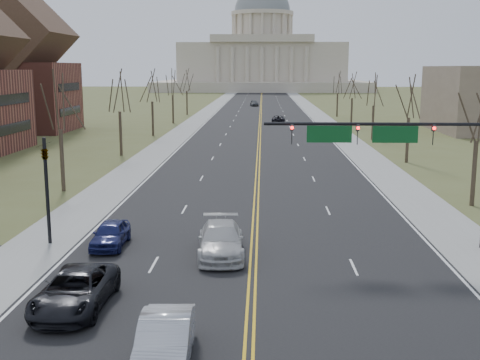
# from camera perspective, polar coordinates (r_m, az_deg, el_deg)

# --- Properties ---
(road) EXTENTS (20.00, 380.00, 0.01)m
(road) POSITION_cam_1_polar(r_m,az_deg,el_deg) (129.06, 1.96, 6.27)
(road) COLOR black
(road) RESTS_ON ground
(cross_road) EXTENTS (120.00, 14.00, 0.01)m
(cross_road) POSITION_cam_1_polar(r_m,az_deg,el_deg) (26.55, 1.10, -10.92)
(cross_road) COLOR black
(cross_road) RESTS_ON ground
(sidewalk_left) EXTENTS (4.00, 380.00, 0.03)m
(sidewalk_left) POSITION_cam_1_polar(r_m,az_deg,el_deg) (129.66, -3.38, 6.28)
(sidewalk_left) COLOR gray
(sidewalk_left) RESTS_ON ground
(sidewalk_right) EXTENTS (4.00, 380.00, 0.03)m
(sidewalk_right) POSITION_cam_1_polar(r_m,az_deg,el_deg) (129.58, 7.31, 6.21)
(sidewalk_right) COLOR gray
(sidewalk_right) RESTS_ON ground
(center_line) EXTENTS (0.42, 380.00, 0.01)m
(center_line) POSITION_cam_1_polar(r_m,az_deg,el_deg) (129.06, 1.96, 6.27)
(center_line) COLOR gold
(center_line) RESTS_ON road
(edge_line_left) EXTENTS (0.15, 380.00, 0.01)m
(edge_line_left) POSITION_cam_1_polar(r_m,az_deg,el_deg) (129.47, -2.40, 6.28)
(edge_line_left) COLOR silver
(edge_line_left) RESTS_ON road
(edge_line_right) EXTENTS (0.15, 380.00, 0.01)m
(edge_line_right) POSITION_cam_1_polar(r_m,az_deg,el_deg) (129.40, 6.33, 6.22)
(edge_line_right) COLOR silver
(edge_line_right) RESTS_ON road
(capitol) EXTENTS (90.00, 60.00, 50.00)m
(capitol) POSITION_cam_1_polar(r_m,az_deg,el_deg) (268.64, 2.10, 11.54)
(capitol) COLOR beige
(capitol) RESTS_ON ground
(signal_mast) EXTENTS (12.12, 0.44, 7.20)m
(signal_mast) POSITION_cam_1_polar(r_m,az_deg,el_deg) (33.19, 14.37, 3.37)
(signal_mast) COLOR black
(signal_mast) RESTS_ON ground
(signal_left) EXTENTS (0.32, 0.36, 6.00)m
(signal_left) POSITION_cam_1_polar(r_m,az_deg,el_deg) (34.86, -17.89, 0.12)
(signal_left) COLOR black
(signal_left) RESTS_ON ground
(tree_r_0) EXTENTS (3.74, 3.74, 8.50)m
(tree_r_0) POSITION_cam_1_polar(r_m,az_deg,el_deg) (45.39, 21.65, 5.82)
(tree_r_0) COLOR #362820
(tree_r_0) RESTS_ON ground
(tree_l_0) EXTENTS (3.96, 3.96, 9.00)m
(tree_l_0) POSITION_cam_1_polar(r_m,az_deg,el_deg) (49.42, -16.78, 6.90)
(tree_l_0) COLOR #362820
(tree_l_0) RESTS_ON ground
(tree_r_1) EXTENTS (3.74, 3.74, 8.50)m
(tree_r_1) POSITION_cam_1_polar(r_m,az_deg,el_deg) (64.56, 15.78, 7.37)
(tree_r_1) COLOR #362820
(tree_r_1) RESTS_ON ground
(tree_l_1) EXTENTS (3.96, 3.96, 9.00)m
(tree_l_1) POSITION_cam_1_polar(r_m,az_deg,el_deg) (68.63, -11.39, 8.05)
(tree_l_1) COLOR #362820
(tree_l_1) RESTS_ON ground
(tree_r_2) EXTENTS (3.74, 3.74, 8.50)m
(tree_r_2) POSITION_cam_1_polar(r_m,az_deg,el_deg) (84.12, 12.60, 8.17)
(tree_r_2) COLOR #362820
(tree_r_2) RESTS_ON ground
(tree_l_2) EXTENTS (3.96, 3.96, 9.00)m
(tree_l_2) POSITION_cam_1_polar(r_m,az_deg,el_deg) (88.19, -8.35, 8.67)
(tree_l_2) COLOR #362820
(tree_l_2) RESTS_ON ground
(tree_r_3) EXTENTS (3.74, 3.74, 8.50)m
(tree_r_3) POSITION_cam_1_polar(r_m,az_deg,el_deg) (103.85, 10.61, 8.66)
(tree_r_3) COLOR #362820
(tree_r_3) RESTS_ON ground
(tree_l_3) EXTENTS (3.96, 3.96, 9.00)m
(tree_l_3) POSITION_cam_1_polar(r_m,az_deg,el_deg) (107.91, -6.42, 9.04)
(tree_l_3) COLOR #362820
(tree_l_3) RESTS_ON ground
(tree_r_4) EXTENTS (3.74, 3.74, 8.50)m
(tree_r_4) POSITION_cam_1_polar(r_m,az_deg,el_deg) (123.66, 9.26, 8.98)
(tree_r_4) COLOR #362820
(tree_r_4) RESTS_ON ground
(tree_l_4) EXTENTS (3.96, 3.96, 9.00)m
(tree_l_4) POSITION_cam_1_polar(r_m,az_deg,el_deg) (127.72, -5.08, 9.30)
(tree_l_4) COLOR #362820
(tree_l_4) RESTS_ON ground
(bldg_left_far) EXTENTS (17.10, 14.28, 23.25)m
(bldg_left_far) POSITION_cam_1_polar(r_m,az_deg,el_deg) (100.34, -20.68, 9.82)
(bldg_left_far) COLOR brown
(bldg_left_far) RESTS_ON ground
(car_sb_inner_lead) EXTENTS (1.95, 5.00, 1.62)m
(car_sb_inner_lead) POSITION_cam_1_polar(r_m,az_deg,el_deg) (20.73, -7.16, -14.98)
(car_sb_inner_lead) COLOR #B4B6BD
(car_sb_inner_lead) RESTS_ON road
(car_sb_outer_lead) EXTENTS (2.67, 5.65, 1.56)m
(car_sb_outer_lead) POSITION_cam_1_polar(r_m,az_deg,el_deg) (25.87, -15.35, -10.05)
(car_sb_outer_lead) COLOR black
(car_sb_outer_lead) RESTS_ON road
(car_sb_inner_second) EXTENTS (2.74, 5.91, 1.67)m
(car_sb_inner_second) POSITION_cam_1_polar(r_m,az_deg,el_deg) (31.71, -1.82, -5.70)
(car_sb_inner_second) COLOR #B8B8B8
(car_sb_inner_second) RESTS_ON road
(car_sb_outer_second) EXTENTS (1.76, 4.21, 1.43)m
(car_sb_outer_second) POSITION_cam_1_polar(r_m,az_deg,el_deg) (34.02, -12.18, -5.02)
(car_sb_outer_second) COLOR navy
(car_sb_outer_second) RESTS_ON road
(car_far_nb) EXTENTS (2.49, 5.13, 1.41)m
(car_far_nb) POSITION_cam_1_polar(r_m,az_deg,el_deg) (107.46, 3.65, 5.76)
(car_far_nb) COLOR black
(car_far_nb) RESTS_ON road
(car_far_sb) EXTENTS (2.47, 4.83, 1.57)m
(car_far_sb) POSITION_cam_1_polar(r_m,az_deg,el_deg) (156.11, 1.36, 7.31)
(car_far_sb) COLOR #4F5357
(car_far_sb) RESTS_ON road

